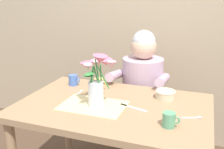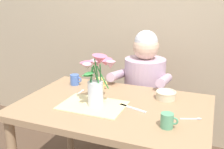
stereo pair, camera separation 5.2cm
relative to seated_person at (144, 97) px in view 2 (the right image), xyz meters
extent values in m
cube|color=tan|center=(-0.04, 0.43, 0.69)|extent=(4.00, 0.10, 2.50)
cube|color=#9E7A56|center=(-0.04, -0.62, 0.16)|extent=(1.20, 0.80, 0.04)
cylinder|color=#9E7A56|center=(-0.58, -0.28, -0.21)|extent=(0.06, 0.06, 0.70)
cylinder|color=#9E7A56|center=(0.50, -0.28, -0.21)|extent=(0.06, 0.06, 0.70)
cylinder|color=#4C4C56|center=(0.00, 0.00, -0.36)|extent=(0.30, 0.30, 0.40)
cylinder|color=#BC9EB2|center=(0.00, 0.00, 0.09)|extent=(0.34, 0.34, 0.50)
sphere|color=#DBB293|center=(0.00, 0.00, 0.44)|extent=(0.21, 0.21, 0.21)
sphere|color=silver|center=(0.00, 0.00, 0.48)|extent=(0.19, 0.19, 0.19)
cylinder|color=#BC9EB2|center=(-0.19, -0.14, 0.22)|extent=(0.07, 0.33, 0.12)
cylinder|color=#BC9EB2|center=(0.19, -0.14, 0.22)|extent=(0.07, 0.33, 0.12)
cube|color=beige|center=(-0.15, -0.68, 0.18)|extent=(0.40, 0.28, 0.00)
cylinder|color=silver|center=(-0.13, -0.68, 0.26)|extent=(0.10, 0.10, 0.16)
cylinder|color=#388E42|center=(-0.08, -0.69, 0.37)|extent=(0.06, 0.06, 0.16)
cone|color=pink|center=(-0.02, -0.70, 0.46)|extent=(0.06, 0.06, 0.04)
sphere|color=#E5D14C|center=(-0.02, -0.70, 0.46)|extent=(0.02, 0.02, 0.02)
cylinder|color=#388E42|center=(-0.11, -0.64, 0.37)|extent=(0.01, 0.03, 0.15)
cone|color=#DB6684|center=(-0.10, -0.60, 0.44)|extent=(0.12, 0.12, 0.05)
sphere|color=#E5D14C|center=(-0.10, -0.60, 0.45)|extent=(0.02, 0.02, 0.02)
cylinder|color=#388E42|center=(-0.14, -0.65, 0.36)|extent=(0.03, 0.03, 0.15)
cone|color=pink|center=(-0.14, -0.63, 0.44)|extent=(0.12, 0.12, 0.06)
sphere|color=#E5D14C|center=(-0.14, -0.63, 0.44)|extent=(0.02, 0.02, 0.02)
cylinder|color=#388E42|center=(-0.16, -0.68, 0.36)|extent=(0.03, 0.04, 0.14)
cone|color=#DB6684|center=(-0.19, -0.68, 0.44)|extent=(0.11, 0.10, 0.05)
sphere|color=#E5D14C|center=(-0.19, -0.68, 0.44)|extent=(0.02, 0.02, 0.02)
cylinder|color=#388E42|center=(-0.14, -0.71, 0.37)|extent=(0.04, 0.04, 0.15)
cone|color=pink|center=(-0.16, -0.73, 0.44)|extent=(0.08, 0.08, 0.04)
sphere|color=#E5D14C|center=(-0.16, -0.73, 0.45)|extent=(0.02, 0.02, 0.02)
cylinder|color=#388E42|center=(-0.10, -0.71, 0.39)|extent=(0.03, 0.03, 0.20)
cone|color=#DB6684|center=(-0.08, -0.73, 0.49)|extent=(0.11, 0.10, 0.06)
sphere|color=#E5D14C|center=(-0.08, -0.73, 0.50)|extent=(0.02, 0.02, 0.02)
ellipsoid|color=#388E42|center=(-0.15, -0.74, 0.39)|extent=(0.07, 0.10, 0.03)
ellipsoid|color=#388E42|center=(-0.14, -0.74, 0.41)|extent=(0.06, 0.10, 0.01)
cylinder|color=beige|center=(0.25, -0.41, 0.20)|extent=(0.13, 0.13, 0.05)
torus|color=beige|center=(0.25, -0.41, 0.23)|extent=(0.14, 0.14, 0.01)
cube|color=silver|center=(0.09, -0.63, 0.18)|extent=(0.19, 0.07, 0.00)
cylinder|color=#E5C666|center=(-0.24, -0.39, 0.22)|extent=(0.07, 0.07, 0.08)
torus|color=#E5C666|center=(-0.20, -0.39, 0.22)|extent=(0.04, 0.01, 0.04)
cylinder|color=#569970|center=(0.33, -0.79, 0.22)|extent=(0.07, 0.07, 0.08)
torus|color=#569970|center=(0.37, -0.79, 0.22)|extent=(0.04, 0.01, 0.04)
cylinder|color=#476BB7|center=(-0.45, -0.37, 0.22)|extent=(0.07, 0.07, 0.08)
torus|color=#476BB7|center=(-0.42, -0.37, 0.22)|extent=(0.04, 0.01, 0.04)
cube|color=silver|center=(-0.33, -0.53, 0.18)|extent=(0.01, 0.10, 0.00)
ellipsoid|color=silver|center=(-0.33, -0.47, 0.18)|extent=(0.02, 0.03, 0.01)
cube|color=silver|center=(0.43, -0.65, 0.18)|extent=(0.10, 0.04, 0.00)
ellipsoid|color=silver|center=(0.48, -0.63, 0.18)|extent=(0.03, 0.03, 0.01)
camera|label=1|loc=(0.48, -2.07, 0.85)|focal=42.26mm
camera|label=2|loc=(0.52, -2.05, 0.85)|focal=42.26mm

